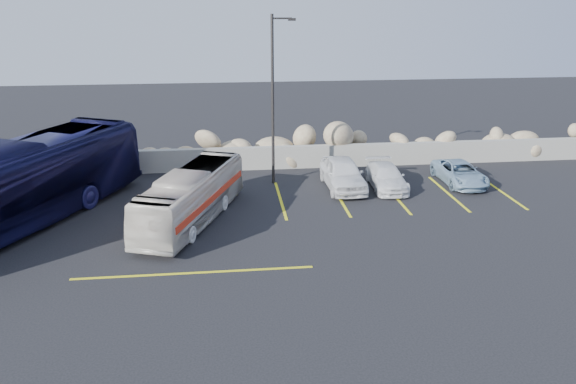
{
  "coord_description": "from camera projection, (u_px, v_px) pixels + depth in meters",
  "views": [
    {
      "loc": [
        0.21,
        -16.8,
        8.66
      ],
      "look_at": [
        2.6,
        4.0,
        1.41
      ],
      "focal_mm": 35.0,
      "sensor_mm": 36.0,
      "label": 1
    }
  ],
  "objects": [
    {
      "name": "seawall",
      "position": [
        222.0,
        159.0,
        29.65
      ],
      "size": [
        60.0,
        0.4,
        1.2
      ],
      "primitive_type": "cube",
      "color": "gray",
      "rests_on": "ground"
    },
    {
      "name": "car_c",
      "position": [
        386.0,
        177.0,
        26.9
      ],
      "size": [
        1.66,
        3.81,
        1.09
      ],
      "primitive_type": "imported",
      "rotation": [
        0.0,
        0.0,
        -0.03
      ],
      "color": "white",
      "rests_on": "ground"
    },
    {
      "name": "tour_coach",
      "position": [
        19.0,
        184.0,
        22.14
      ],
      "size": [
        8.1,
        12.29,
        3.43
      ],
      "primitive_type": "imported",
      "rotation": [
        0.0,
        0.0,
        -0.47
      ],
      "color": "#101036",
      "rests_on": "ground"
    },
    {
      "name": "car_a",
      "position": [
        343.0,
        173.0,
        26.82
      ],
      "size": [
        1.79,
        4.29,
        1.45
      ],
      "primitive_type": "imported",
      "rotation": [
        0.0,
        0.0,
        0.02
      ],
      "color": "white",
      "rests_on": "ground"
    },
    {
      "name": "car_d",
      "position": [
        460.0,
        173.0,
        27.54
      ],
      "size": [
        1.8,
        3.86,
        1.07
      ],
      "primitive_type": "imported",
      "rotation": [
        0.0,
        0.0,
        0.01
      ],
      "color": "#84A3BB",
      "rests_on": "ground"
    },
    {
      "name": "ground",
      "position": [
        224.0,
        274.0,
        18.58
      ],
      "size": [
        90.0,
        90.0,
        0.0
      ],
      "primitive_type": "plane",
      "color": "black",
      "rests_on": "ground"
    },
    {
      "name": "vintage_bus",
      "position": [
        192.0,
        196.0,
        22.69
      ],
      "size": [
        4.39,
        7.85,
        2.15
      ],
      "primitive_type": "imported",
      "rotation": [
        0.0,
        0.0,
        -0.36
      ],
      "color": "beige",
      "rests_on": "ground"
    },
    {
      "name": "riprap_pile",
      "position": [
        222.0,
        141.0,
        30.55
      ],
      "size": [
        54.0,
        2.8,
        2.6
      ],
      "primitive_type": null,
      "color": "#967D62",
      "rests_on": "ground"
    },
    {
      "name": "parking_lines",
      "position": [
        331.0,
        209.0,
        24.31
      ],
      "size": [
        18.16,
        9.36,
        0.01
      ],
      "color": "yellow",
      "rests_on": "ground"
    },
    {
      "name": "lamppost",
      "position": [
        274.0,
        96.0,
        26.37
      ],
      "size": [
        1.14,
        0.18,
        8.0
      ],
      "color": "#2A2725",
      "rests_on": "ground"
    }
  ]
}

